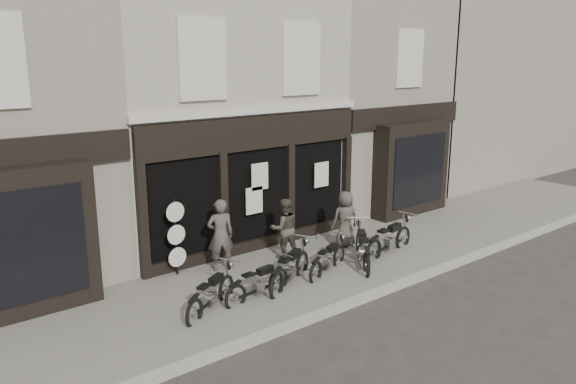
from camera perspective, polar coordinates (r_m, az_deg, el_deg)
ground_plane at (r=14.10m, az=4.02°, el=-9.28°), size 90.00×90.00×0.00m
pavement at (r=14.70m, az=1.62°, el=-8.02°), size 30.00×4.20×0.12m
kerb at (r=13.27m, az=7.76°, el=-10.60°), size 30.00×0.25×0.13m
central_building at (r=17.85m, az=-9.00°, el=8.98°), size 7.30×6.22×8.34m
neighbour_right at (r=21.69m, az=5.96°, el=9.77°), size 5.60×6.73×8.34m
filler_right at (r=28.07m, az=17.92°, el=10.19°), size 11.00×6.00×8.20m
motorcycle_0 at (r=12.53m, az=-7.78°, el=-10.52°), size 1.83×1.20×0.96m
motorcycle_1 at (r=13.02m, az=-3.01°, el=-9.50°), size 1.95×0.54×0.94m
motorcycle_2 at (r=13.70m, az=0.24°, el=-8.07°), size 2.02×1.26×1.05m
motorcycle_3 at (r=14.48m, az=4.09°, el=-7.09°), size 1.84×0.94×0.93m
motorcycle_4 at (r=15.13m, az=7.59°, el=-5.96°), size 1.66×1.93×1.10m
motorcycle_5 at (r=15.98m, az=10.26°, el=-5.03°), size 2.24×0.71×1.08m
man_left at (r=14.41m, az=-6.87°, el=-4.35°), size 0.80×0.65×1.88m
man_centre at (r=15.23m, az=-0.38°, el=-3.69°), size 0.97×0.86×1.65m
man_right at (r=16.19m, az=5.84°, el=-2.74°), size 0.91×0.72×1.63m
advert_sign_post at (r=14.28m, az=-11.30°, el=-4.88°), size 0.51×0.33×2.08m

